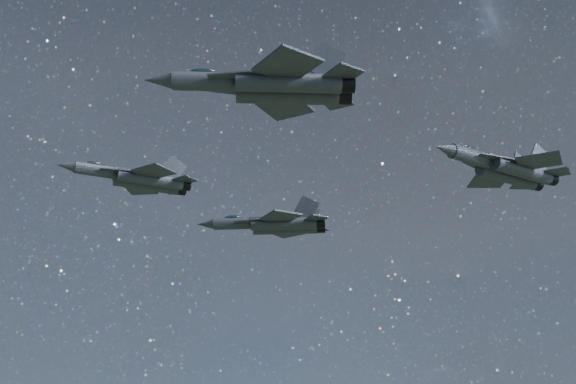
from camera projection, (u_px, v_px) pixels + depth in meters
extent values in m
cylinder|color=#2F333B|center=(105.00, 172.00, 75.18)|extent=(6.70, 3.02, 1.38)
cone|color=#2F333B|center=(65.00, 165.00, 73.45)|extent=(2.38, 1.75, 1.24)
ellipsoid|color=#1B2D32|center=(96.00, 165.00, 74.97)|extent=(2.28, 1.44, 0.68)
cube|color=#2F333B|center=(146.00, 178.00, 77.03)|extent=(7.38, 3.15, 1.15)
cylinder|color=#2F333B|center=(150.00, 180.00, 76.29)|extent=(7.56, 3.24, 1.38)
cylinder|color=#2F333B|center=(146.00, 185.00, 77.79)|extent=(7.56, 3.24, 1.38)
cylinder|color=black|center=(185.00, 185.00, 77.94)|extent=(1.44, 1.53, 1.28)
cylinder|color=black|center=(181.00, 190.00, 79.45)|extent=(1.44, 1.53, 1.28)
cube|color=#2F333B|center=(121.00, 171.00, 74.77)|extent=(4.67, 1.28, 0.11)
cube|color=#2F333B|center=(117.00, 178.00, 76.81)|extent=(4.58, 2.89, 0.11)
cube|color=#2F333B|center=(154.00, 172.00, 74.47)|extent=(5.09, 5.07, 0.18)
cube|color=#2F333B|center=(141.00, 189.00, 79.59)|extent=(4.35, 4.64, 0.18)
cube|color=#2F333B|center=(185.00, 180.00, 76.88)|extent=(3.01, 3.01, 0.13)
cube|color=#2F333B|center=(175.00, 191.00, 80.34)|extent=(2.55, 2.68, 0.13)
cube|color=#2F333B|center=(174.00, 169.00, 77.71)|extent=(3.07, 0.68, 3.16)
cube|color=#2F333B|center=(168.00, 175.00, 79.60)|extent=(2.95, 1.16, 3.16)
cylinder|color=#2F333B|center=(242.00, 223.00, 94.26)|extent=(8.10, 3.68, 1.67)
cone|color=#2F333B|center=(206.00, 224.00, 94.63)|extent=(2.88, 2.12, 1.50)
ellipsoid|color=#1B2D32|center=(233.00, 218.00, 94.62)|extent=(2.76, 1.75, 0.83)
cube|color=#2F333B|center=(282.00, 223.00, 93.84)|extent=(8.91, 3.84, 1.39)
cylinder|color=#2F333B|center=(284.00, 224.00, 92.64)|extent=(9.14, 3.96, 1.67)
cylinder|color=#2F333B|center=(285.00, 228.00, 94.65)|extent=(9.14, 3.96, 1.67)
cylinder|color=black|center=(320.00, 223.00, 92.28)|extent=(1.75, 1.85, 1.54)
cylinder|color=black|center=(320.00, 228.00, 94.29)|extent=(1.75, 1.85, 1.54)
cube|color=#2F333B|center=(254.00, 221.00, 92.72)|extent=(5.53, 3.51, 0.13)
cube|color=#2F333B|center=(257.00, 227.00, 95.43)|extent=(5.65, 1.57, 0.13)
cube|color=#2F333B|center=(281.00, 217.00, 90.31)|extent=(5.24, 5.60, 0.21)
cube|color=#2F333B|center=(285.00, 232.00, 97.15)|extent=(6.15, 6.13, 0.21)
cube|color=#2F333B|center=(316.00, 219.00, 91.08)|extent=(3.07, 3.23, 0.16)
cube|color=#2F333B|center=(318.00, 229.00, 95.71)|extent=(3.64, 3.64, 0.16)
cube|color=#2F333B|center=(306.00, 209.00, 92.85)|extent=(3.57, 1.42, 3.82)
cube|color=#2F333B|center=(307.00, 215.00, 95.37)|extent=(3.71, 0.84, 3.82)
cylinder|color=#2F333B|center=(219.00, 82.00, 51.13)|extent=(7.12, 2.42, 1.47)
cone|color=#2F333B|center=(159.00, 80.00, 50.92)|extent=(2.43, 1.62, 1.32)
ellipsoid|color=#1B2D32|center=(204.00, 73.00, 51.32)|extent=(2.36, 1.29, 0.73)
cube|color=#2F333B|center=(283.00, 84.00, 51.33)|extent=(7.86, 2.47, 1.23)
cylinder|color=#2F333B|center=(289.00, 83.00, 50.32)|extent=(8.06, 2.55, 1.47)
cylinder|color=#2F333B|center=(287.00, 95.00, 52.09)|extent=(8.06, 2.55, 1.47)
cylinder|color=black|center=(346.00, 84.00, 50.52)|extent=(1.40, 1.52, 1.36)
cylinder|color=black|center=(343.00, 96.00, 52.29)|extent=(1.40, 1.52, 1.36)
cube|color=#2F333B|center=(241.00, 75.00, 49.97)|extent=(4.98, 2.58, 0.11)
cube|color=#2F333B|center=(241.00, 92.00, 52.36)|extent=(4.96, 1.30, 0.11)
cube|color=#2F333B|center=(288.00, 65.00, 48.24)|extent=(4.93, 5.17, 0.19)
cube|color=#2F333B|center=(284.00, 106.00, 54.28)|extent=(5.36, 5.42, 0.19)
cube|color=#2F333B|center=(343.00, 74.00, 49.41)|extent=(2.90, 3.00, 0.14)
cube|color=#2F333B|center=(336.00, 101.00, 53.49)|extent=(3.16, 3.20, 0.14)
cube|color=#2F333B|center=(325.00, 61.00, 50.83)|extent=(3.23, 0.86, 3.36)
cube|color=#2F333B|center=(322.00, 77.00, 53.05)|extent=(3.29, 0.54, 3.36)
cylinder|color=#2F333B|center=(478.00, 158.00, 72.40)|extent=(7.70, 4.31, 1.61)
cone|color=#2F333B|center=(444.00, 149.00, 69.90)|extent=(2.84, 2.26, 1.45)
ellipsoid|color=#1B2D32|center=(469.00, 149.00, 72.04)|extent=(2.69, 1.91, 0.80)
cube|color=#2F333B|center=(512.00, 169.00, 75.08)|extent=(8.45, 4.56, 1.34)
cylinder|color=#2F333B|center=(522.00, 170.00, 74.30)|extent=(8.66, 4.69, 1.61)
cylinder|color=#2F333B|center=(507.00, 176.00, 75.95)|extent=(8.66, 4.69, 1.61)
cylinder|color=black|center=(550.00, 179.00, 76.69)|extent=(1.80, 1.88, 1.49)
cylinder|color=black|center=(535.00, 184.00, 78.34)|extent=(1.80, 1.88, 1.49)
cube|color=#2F333B|center=(500.00, 159.00, 72.18)|extent=(5.49, 2.10, 0.12)
cube|color=#2F333B|center=(480.00, 167.00, 74.40)|extent=(5.14, 3.85, 0.12)
cube|color=#2F333B|center=(539.00, 161.00, 72.30)|extent=(5.91, 5.80, 0.21)
cube|color=#2F333B|center=(489.00, 181.00, 77.89)|extent=(4.67, 5.08, 0.21)
cube|color=#2F333B|center=(557.00, 173.00, 75.49)|extent=(3.50, 3.47, 0.16)
cube|color=#2F333B|center=(523.00, 185.00, 79.27)|extent=(2.73, 2.90, 0.16)
cube|color=#2F333B|center=(540.00, 159.00, 76.27)|extent=(3.49, 1.20, 3.68)
cube|color=#2F333B|center=(521.00, 166.00, 78.32)|extent=(3.29, 1.74, 3.68)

